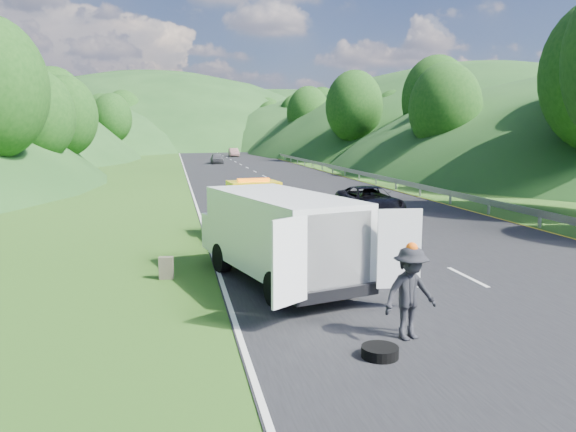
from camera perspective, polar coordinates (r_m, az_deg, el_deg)
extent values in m
plane|color=#38661E|center=(17.46, 5.83, -5.10)|extent=(320.00, 320.00, 0.00)
cube|color=black|center=(56.90, -3.38, 4.52)|extent=(14.00, 200.00, 0.02)
cube|color=gray|center=(70.50, 1.06, 5.33)|extent=(0.06, 140.00, 1.52)
cylinder|color=black|center=(22.89, -6.04, -0.65)|extent=(0.41, 0.93, 0.90)
cylinder|color=black|center=(23.28, -1.90, -0.44)|extent=(0.41, 0.93, 0.90)
cylinder|color=black|center=(19.42, -3.90, -2.30)|extent=(0.41, 0.93, 0.90)
cylinder|color=black|center=(19.88, 0.91, -2.02)|extent=(0.41, 0.93, 0.90)
cube|color=yellow|center=(22.21, -3.51, 1.33)|extent=(2.08, 1.64, 1.71)
cube|color=yellow|center=(20.30, -2.11, 0.00)|extent=(2.29, 3.26, 1.17)
cube|color=black|center=(20.21, -2.12, 1.77)|extent=(2.29, 3.26, 0.09)
cube|color=black|center=(23.32, -4.14, 0.45)|extent=(1.91, 1.26, 0.63)
cube|color=black|center=(23.87, -4.44, 0.20)|extent=(1.90, 0.38, 0.45)
cube|color=yellow|center=(23.55, -4.34, 1.97)|extent=(1.87, 0.89, 0.99)
cube|color=orange|center=(22.11, -3.53, 3.65)|extent=(1.28, 0.35, 0.14)
cube|color=black|center=(22.78, -3.90, 2.32)|extent=(1.71, 0.25, 0.81)
cylinder|color=black|center=(16.68, -6.71, -4.23)|extent=(0.54, 0.92, 0.87)
cylinder|color=black|center=(17.44, -0.66, -3.61)|extent=(0.54, 0.92, 0.87)
cylinder|color=black|center=(13.39, -1.16, -7.42)|extent=(0.54, 0.92, 0.87)
cylinder|color=black|center=(14.32, 5.95, -6.40)|extent=(0.54, 0.92, 0.87)
cube|color=white|center=(15.09, -0.71, -1.55)|extent=(3.65, 6.04, 2.01)
cube|color=white|center=(17.85, -4.95, -1.39)|extent=(2.35, 1.52, 1.09)
cube|color=black|center=(17.52, -4.72, 1.29)|extent=(2.03, 0.89, 0.90)
cube|color=black|center=(12.72, 4.84, -3.53)|extent=(1.81, 0.59, 1.74)
cube|color=white|center=(11.62, 0.17, -4.66)|extent=(0.88, 0.65, 1.85)
cube|color=white|center=(13.12, 11.23, -3.28)|extent=(1.03, 0.15, 1.85)
cube|color=black|center=(12.87, 5.04, -7.87)|extent=(2.14, 0.73, 0.27)
imported|color=white|center=(17.82, -6.65, -4.83)|extent=(0.52, 0.68, 1.77)
imported|color=#C1C96B|center=(16.95, -3.65, -5.49)|extent=(0.62, 0.63, 1.02)
imported|color=black|center=(11.77, 12.16, -12.16)|extent=(1.35, 0.97, 1.88)
cube|color=brown|center=(16.22, -12.27, -5.17)|extent=(0.42, 0.26, 0.64)
cylinder|color=black|center=(10.79, 9.31, -14.05)|extent=(0.69, 0.69, 0.20)
imported|color=black|center=(27.83, 8.23, 0.04)|extent=(2.39, 5.08, 1.41)
imported|color=#49494E|center=(71.21, -7.23, 5.30)|extent=(1.50, 3.73, 1.27)
imported|color=#815856|center=(89.60, -5.53, 6.02)|extent=(1.39, 4.00, 1.32)
imported|color=#AB6C55|center=(111.55, -7.65, 6.50)|extent=(2.19, 5.40, 1.57)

